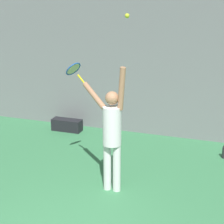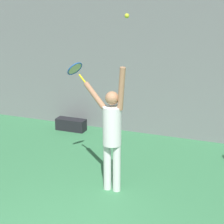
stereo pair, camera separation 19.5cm
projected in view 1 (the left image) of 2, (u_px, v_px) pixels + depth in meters
back_wall at (149, 25)px, 8.78m from camera, size 18.00×0.10×5.00m
tennis_player at (112, 131)px, 6.58m from camera, size 0.93×0.60×2.13m
tennis_racket at (74, 70)px, 7.04m from camera, size 0.43×0.36×0.36m
tennis_ball at (127, 16)px, 5.89m from camera, size 0.07×0.07×0.07m
water_bottle at (224, 152)px, 8.10m from camera, size 0.09×0.09×0.28m
equipment_bag at (67, 125)px, 9.63m from camera, size 0.71×0.27×0.28m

